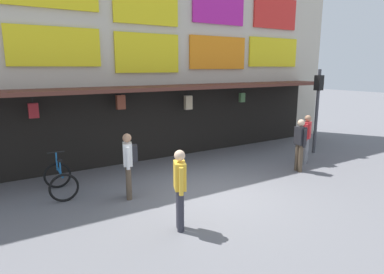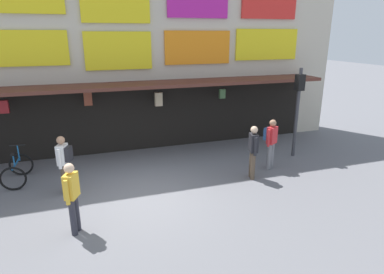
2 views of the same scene
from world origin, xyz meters
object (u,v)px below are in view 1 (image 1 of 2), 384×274
Objects in this scene: bicycle_parked at (60,180)px; pedestrian_in_green at (300,142)px; traffic_light_far at (317,98)px; pedestrian_in_purple at (129,161)px; pedestrian_in_white at (306,135)px; pedestrian_in_black at (180,186)px.

pedestrian_in_green is at bearing -15.79° from bicycle_parked.
bicycle_parked is (-9.26, 0.64, -1.75)m from traffic_light_far.
pedestrian_in_purple is 6.36m from pedestrian_in_white.
bicycle_parked is 7.15m from pedestrian_in_green.
pedestrian_in_white is (6.11, 1.91, 0.04)m from pedestrian_in_black.
traffic_light_far reaches higher than pedestrian_in_white.
pedestrian_in_white is (-1.46, -0.77, -1.16)m from traffic_light_far.
pedestrian_in_green and pedestrian_in_white have the same top height.
pedestrian_in_purple is (-0.25, 2.12, 0.04)m from pedestrian_in_black.
pedestrian_in_black is (-5.18, -1.38, 0.00)m from pedestrian_in_green.
pedestrian_in_purple is at bearing -175.86° from traffic_light_far.
pedestrian_in_purple is (1.43, -1.21, 0.59)m from bicycle_parked.
pedestrian_in_purple is (-7.82, -0.57, -1.16)m from traffic_light_far.
pedestrian_in_black is at bearing -160.50° from traffic_light_far.
traffic_light_far is 8.13m from pedestrian_in_black.
bicycle_parked is 0.71× the size of pedestrian_in_black.
traffic_light_far is 1.90× the size of pedestrian_in_black.
pedestrian_in_black and pedestrian_in_purple have the same top height.
pedestrian_in_black is 6.41m from pedestrian_in_white.
traffic_light_far is at bearing 19.50° from pedestrian_in_black.
pedestrian_in_white is at bearing -152.23° from traffic_light_far.
pedestrian_in_green is (-2.40, -1.30, -1.19)m from traffic_light_far.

